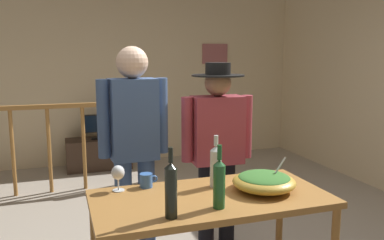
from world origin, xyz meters
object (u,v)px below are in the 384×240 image
(serving_table, at_px, (211,208))
(person_standing_left, at_px, (134,140))
(wine_bottle_green, at_px, (219,183))
(person_standing_right, at_px, (217,143))
(wine_glass, at_px, (118,174))
(framed_picture, at_px, (215,54))
(flat_screen_tv, at_px, (98,124))
(mug_blue, at_px, (146,180))
(salad_bowl, at_px, (264,181))
(wine_bottle_clear, at_px, (216,165))
(wine_bottle_dark, at_px, (171,189))
(stair_railing, at_px, (83,136))
(tv_console, at_px, (99,153))

(serving_table, bearing_deg, person_standing_left, 114.79)
(wine_bottle_green, height_order, person_standing_right, person_standing_right)
(wine_glass, bearing_deg, serving_table, -27.29)
(person_standing_right, bearing_deg, framed_picture, -108.25)
(flat_screen_tv, xyz_separation_m, mug_blue, (0.01, -3.21, 0.17))
(serving_table, bearing_deg, wine_glass, 152.71)
(serving_table, bearing_deg, flat_screen_tv, 95.67)
(flat_screen_tv, bearing_deg, salad_bowl, -78.71)
(wine_glass, bearing_deg, wine_bottle_clear, -10.99)
(salad_bowl, xyz_separation_m, person_standing_left, (-0.69, 0.75, 0.16))
(framed_picture, distance_m, wine_bottle_clear, 4.00)
(serving_table, xyz_separation_m, wine_bottle_dark, (-0.32, -0.24, 0.24))
(flat_screen_tv, distance_m, mug_blue, 3.21)
(stair_railing, relative_size, wine_bottle_green, 6.73)
(stair_railing, xyz_separation_m, wine_bottle_green, (0.57, -2.88, 0.27))
(wine_bottle_dark, bearing_deg, wine_bottle_green, 8.83)
(wine_bottle_dark, distance_m, wine_bottle_clear, 0.57)
(salad_bowl, distance_m, wine_bottle_dark, 0.72)
(framed_picture, relative_size, mug_blue, 3.53)
(wine_bottle_clear, bearing_deg, person_standing_left, 126.54)
(wine_bottle_green, height_order, person_standing_left, person_standing_left)
(tv_console, relative_size, person_standing_left, 0.53)
(framed_picture, height_order, wine_bottle_green, framed_picture)
(tv_console, height_order, person_standing_right, person_standing_right)
(wine_glass, height_order, mug_blue, wine_glass)
(mug_blue, relative_size, person_standing_right, 0.08)
(wine_bottle_clear, bearing_deg, stair_railing, 105.19)
(flat_screen_tv, relative_size, wine_bottle_clear, 1.33)
(salad_bowl, relative_size, mug_blue, 3.36)
(salad_bowl, distance_m, wine_bottle_clear, 0.32)
(flat_screen_tv, bearing_deg, person_standing_right, -76.11)
(person_standing_right, bearing_deg, stair_railing, -61.40)
(flat_screen_tv, relative_size, person_standing_right, 0.29)
(stair_railing, height_order, serving_table, stair_railing)
(wine_glass, bearing_deg, framed_picture, 59.74)
(flat_screen_tv, distance_m, person_standing_right, 2.86)
(mug_blue, bearing_deg, wine_bottle_green, -56.85)
(wine_bottle_green, bearing_deg, salad_bowl, 24.90)
(serving_table, distance_m, mug_blue, 0.46)
(serving_table, xyz_separation_m, salad_bowl, (0.35, -0.02, 0.14))
(flat_screen_tv, distance_m, wine_bottle_clear, 3.38)
(flat_screen_tv, bearing_deg, stair_railing, -107.04)
(person_standing_left, bearing_deg, serving_table, 111.69)
(tv_console, xyz_separation_m, wine_bottle_green, (0.32, -3.72, 0.70))
(salad_bowl, relative_size, person_standing_left, 0.24)
(stair_railing, bearing_deg, flat_screen_tv, 72.96)
(wine_bottle_dark, height_order, wine_bottle_clear, wine_bottle_dark)
(tv_console, bearing_deg, person_standing_left, -89.78)
(salad_bowl, bearing_deg, person_standing_right, 91.33)
(wine_glass, bearing_deg, stair_railing, 91.69)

